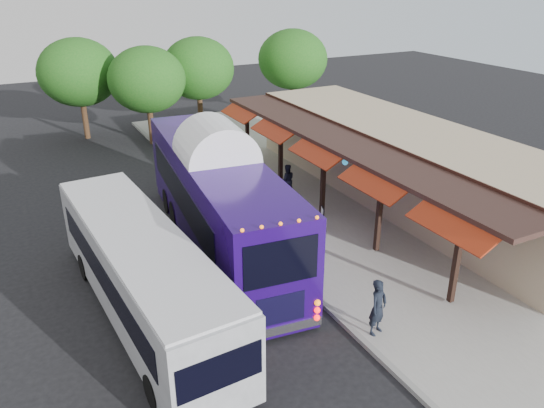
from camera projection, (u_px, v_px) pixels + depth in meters
ground at (292, 278)px, 19.42m from camera, size 90.00×90.00×0.00m
sidewalk at (344, 210)px, 24.74m from camera, size 10.00×40.00×0.15m
curb at (248, 232)px, 22.66m from camera, size 0.20×40.00×0.16m
station_shelter at (404, 163)px, 25.45m from camera, size 8.15×20.00×3.60m
coach_bus at (218, 196)px, 20.69m from camera, size 4.11×13.31×4.19m
city_bus at (142, 271)px, 16.65m from camera, size 3.19×11.35×3.01m
ped_a at (378, 307)px, 15.88m from camera, size 0.78×0.65×1.83m
ped_b at (287, 180)px, 25.85m from camera, size 0.93×0.82×1.61m
ped_c at (257, 180)px, 25.49m from camera, size 1.14×1.10×1.91m
ped_d at (239, 170)px, 26.67m from camera, size 1.42×1.29×1.92m
sign_board at (323, 214)px, 22.50m from camera, size 0.20×0.45×1.02m
tree_left at (147, 80)px, 32.97m from camera, size 4.82×4.82×6.17m
tree_mid at (198, 68)px, 36.16m from camera, size 4.95×4.95×6.33m
tree_right at (293, 59)px, 38.98m from camera, size 5.11×5.11×6.54m
tree_far at (78, 72)px, 33.95m from camera, size 5.10×5.10×6.54m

